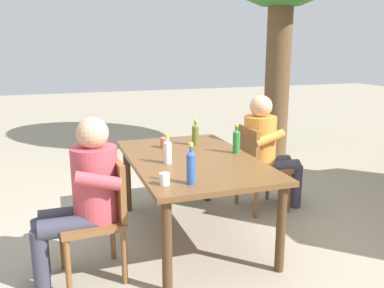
# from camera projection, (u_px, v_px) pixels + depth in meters

# --- Properties ---
(ground_plane) EXTENTS (24.00, 24.00, 0.00)m
(ground_plane) POSITION_uv_depth(u_px,v_px,m) (192.00, 236.00, 3.63)
(ground_plane) COLOR gray
(dining_table) EXTENTS (1.67, 1.03, 0.72)m
(dining_table) POSITION_uv_depth(u_px,v_px,m) (192.00, 167.00, 3.47)
(dining_table) COLOR brown
(dining_table) RESTS_ON ground_plane
(chair_near_right) EXTENTS (0.47, 0.47, 0.87)m
(chair_near_right) POSITION_uv_depth(u_px,v_px,m) (101.00, 212.00, 2.92)
(chair_near_right) COLOR brown
(chair_near_right) RESTS_ON ground_plane
(chair_far_left) EXTENTS (0.47, 0.47, 0.87)m
(chair_far_left) POSITION_uv_depth(u_px,v_px,m) (256.00, 164.00, 4.11)
(chair_far_left) COLOR brown
(chair_far_left) RESTS_ON ground_plane
(person_in_white_shirt) EXTENTS (0.47, 0.61, 1.18)m
(person_in_white_shirt) POSITION_uv_depth(u_px,v_px,m) (84.00, 192.00, 2.84)
(person_in_white_shirt) COLOR #B7424C
(person_in_white_shirt) RESTS_ON ground_plane
(person_in_plaid_shirt) EXTENTS (0.47, 0.61, 1.18)m
(person_in_plaid_shirt) POSITION_uv_depth(u_px,v_px,m) (266.00, 147.00, 4.11)
(person_in_plaid_shirt) COLOR orange
(person_in_plaid_shirt) RESTS_ON ground_plane
(bottle_blue) EXTENTS (0.06, 0.06, 0.29)m
(bottle_blue) POSITION_uv_depth(u_px,v_px,m) (191.00, 166.00, 2.78)
(bottle_blue) COLOR #2D56A3
(bottle_blue) RESTS_ON dining_table
(bottle_green) EXTENTS (0.06, 0.06, 0.26)m
(bottle_green) POSITION_uv_depth(u_px,v_px,m) (236.00, 141.00, 3.58)
(bottle_green) COLOR #287A38
(bottle_green) RESTS_ON dining_table
(bottle_olive) EXTENTS (0.06, 0.06, 0.25)m
(bottle_olive) POSITION_uv_depth(u_px,v_px,m) (195.00, 134.00, 3.87)
(bottle_olive) COLOR #566623
(bottle_olive) RESTS_ON dining_table
(bottle_clear) EXTENTS (0.06, 0.06, 0.24)m
(bottle_clear) POSITION_uv_depth(u_px,v_px,m) (168.00, 151.00, 3.27)
(bottle_clear) COLOR white
(bottle_clear) RESTS_ON dining_table
(cup_terracotta) EXTENTS (0.08, 0.08, 0.09)m
(cup_terracotta) POSITION_uv_depth(u_px,v_px,m) (165.00, 143.00, 3.79)
(cup_terracotta) COLOR #BC6B47
(cup_terracotta) RESTS_ON dining_table
(cup_white) EXTENTS (0.07, 0.07, 0.08)m
(cup_white) POSITION_uv_depth(u_px,v_px,m) (165.00, 179.00, 2.77)
(cup_white) COLOR white
(cup_white) RESTS_ON dining_table
(backpack_by_near_side) EXTENTS (0.32, 0.25, 0.45)m
(backpack_by_near_side) POSITION_uv_depth(u_px,v_px,m) (196.00, 168.00, 4.87)
(backpack_by_near_side) COLOR black
(backpack_by_near_side) RESTS_ON ground_plane
(backpack_by_far_side) EXTENTS (0.29, 0.22, 0.48)m
(backpack_by_far_side) POSITION_uv_depth(u_px,v_px,m) (190.00, 169.00, 4.79)
(backpack_by_far_side) COLOR #47663D
(backpack_by_far_side) RESTS_ON ground_plane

